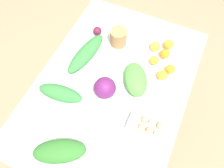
% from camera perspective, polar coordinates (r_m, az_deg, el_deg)
% --- Properties ---
extents(ground_plane, '(8.00, 8.00, 0.00)m').
position_cam_1_polar(ground_plane, '(2.21, 0.00, -9.84)').
color(ground_plane, '#937A5B').
extents(dining_table, '(1.43, 1.00, 0.78)m').
position_cam_1_polar(dining_table, '(1.57, 0.00, -1.95)').
color(dining_table, silver).
rests_on(dining_table, ground_plane).
extents(cabbage_purple, '(0.14, 0.14, 0.14)m').
position_cam_1_polar(cabbage_purple, '(1.40, -1.86, -1.01)').
color(cabbage_purple, '#601E5B').
rests_on(cabbage_purple, dining_table).
extents(egg_carton, '(0.12, 0.23, 0.09)m').
position_cam_1_polar(egg_carton, '(1.35, 9.03, -10.93)').
color(egg_carton, '#B7B7B2').
rests_on(egg_carton, dining_table).
extents(paper_bag, '(0.12, 0.12, 0.13)m').
position_cam_1_polar(paper_bag, '(1.64, 1.70, 12.06)').
color(paper_bag, '#997047').
rests_on(paper_bag, dining_table).
extents(greens_bunch_kale, '(0.15, 0.31, 0.09)m').
position_cam_1_polar(greens_bunch_kale, '(1.45, -13.35, -2.35)').
color(greens_bunch_kale, '#337538').
rests_on(greens_bunch_kale, dining_table).
extents(greens_bunch_chard, '(0.27, 0.34, 0.08)m').
position_cam_1_polar(greens_bunch_chard, '(1.33, -13.53, -16.71)').
color(greens_bunch_chard, '#2D6B28').
rests_on(greens_bunch_chard, dining_table).
extents(greens_bunch_dandelion, '(0.30, 0.26, 0.09)m').
position_cam_1_polar(greens_bunch_dandelion, '(1.47, 6.15, 1.26)').
color(greens_bunch_dandelion, '#4C933D').
rests_on(greens_bunch_dandelion, dining_table).
extents(greens_bunch_scallion, '(0.41, 0.17, 0.08)m').
position_cam_1_polar(greens_bunch_scallion, '(1.59, -6.81, 7.96)').
color(greens_bunch_scallion, '#337538').
rests_on(greens_bunch_scallion, dining_table).
extents(beet_root, '(0.07, 0.07, 0.07)m').
position_cam_1_polar(beet_root, '(1.73, -3.85, 13.63)').
color(beet_root, '#5B1933').
rests_on(beet_root, dining_table).
extents(orange_0, '(0.07, 0.07, 0.07)m').
position_cam_1_polar(orange_0, '(1.57, 14.97, 3.75)').
color(orange_0, orange).
rests_on(orange_0, dining_table).
extents(orange_1, '(0.07, 0.07, 0.07)m').
position_cam_1_polar(orange_1, '(1.69, 14.55, 9.94)').
color(orange_1, orange).
rests_on(orange_1, dining_table).
extents(orange_2, '(0.07, 0.07, 0.07)m').
position_cam_1_polar(orange_2, '(1.52, 12.99, 2.24)').
color(orange_2, orange).
rests_on(orange_2, dining_table).
extents(orange_3, '(0.07, 0.07, 0.07)m').
position_cam_1_polar(orange_3, '(1.58, 10.98, 6.07)').
color(orange_3, orange).
rests_on(orange_3, dining_table).
extents(orange_4, '(0.07, 0.07, 0.07)m').
position_cam_1_polar(orange_4, '(1.63, 13.60, 7.67)').
color(orange_4, orange).
rests_on(orange_4, dining_table).
extents(orange_5, '(0.07, 0.07, 0.07)m').
position_cam_1_polar(orange_5, '(1.66, 11.23, 9.65)').
color(orange_5, '#F9A833').
rests_on(orange_5, dining_table).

